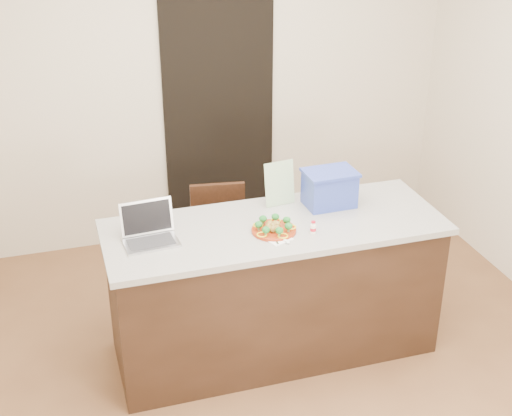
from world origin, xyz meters
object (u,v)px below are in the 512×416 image
object	(u,v)px
blue_box	(329,188)
napkin	(278,238)
laptop	(149,230)
chair	(222,237)
plate	(274,230)
yogurt_bottle	(313,228)
island	(274,288)

from	to	relation	value
blue_box	napkin	bearing A→B (deg)	-145.83
laptop	chair	distance (m)	1.01
plate	yogurt_bottle	size ratio (longest dim) A/B	3.53
napkin	laptop	distance (m)	0.74
blue_box	chair	bearing A→B (deg)	134.83
plate	laptop	size ratio (longest dim) A/B	0.82
yogurt_bottle	chair	distance (m)	1.03
napkin	island	bearing A→B (deg)	76.45
laptop	blue_box	world-z (taller)	blue_box
plate	chair	distance (m)	0.90
island	plate	xyz separation A→B (m)	(-0.04, -0.09, 0.47)
napkin	chair	size ratio (longest dim) A/B	0.16
island	blue_box	distance (m)	0.72
yogurt_bottle	laptop	distance (m)	0.96
laptop	chair	size ratio (longest dim) A/B	0.37
island	laptop	bearing A→B (deg)	177.31
napkin	laptop	world-z (taller)	laptop
island	yogurt_bottle	xyz separation A→B (m)	(0.18, -0.17, 0.49)
plate	chair	world-z (taller)	plate
napkin	chair	world-z (taller)	napkin
island	laptop	world-z (taller)	laptop
napkin	laptop	xyz separation A→B (m)	(-0.71, 0.21, 0.06)
plate	yogurt_bottle	xyz separation A→B (m)	(0.22, -0.08, 0.02)
yogurt_bottle	blue_box	distance (m)	0.40
laptop	napkin	bearing A→B (deg)	-20.90
plate	yogurt_bottle	distance (m)	0.23
napkin	yogurt_bottle	size ratio (longest dim) A/B	1.79
plate	napkin	xyz separation A→B (m)	(-0.01, -0.09, -0.01)
blue_box	plate	bearing A→B (deg)	-153.70
island	napkin	bearing A→B (deg)	-103.55
chair	yogurt_bottle	bearing A→B (deg)	-60.12
yogurt_bottle	chair	world-z (taller)	yogurt_bottle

